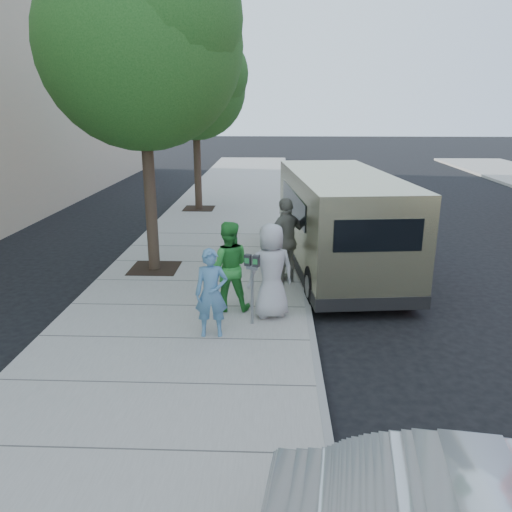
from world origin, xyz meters
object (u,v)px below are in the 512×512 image
Objects in this scene: tree_far at (196,83)px; person_officer at (211,293)px; parking_meter at (252,274)px; person_striped_polo at (286,241)px; tree_near at (142,38)px; person_gray_shirt at (271,271)px; person_green_shirt at (228,266)px; van at (339,220)px.

tree_far is 4.05× the size of person_officer.
person_striped_polo reaches higher than parking_meter.
person_gray_shirt is at bearing -44.28° from tree_near.
person_green_shirt is at bearing 146.18° from parking_meter.
tree_near reaches higher than van.
tree_far reaches higher than person_green_shirt.
person_officer is at bearing 77.84° from person_green_shirt.
tree_near reaches higher than person_green_shirt.
person_green_shirt is at bearing 12.63° from person_striped_polo.
person_gray_shirt is (2.93, -10.46, -3.80)m from tree_far.
tree_far is 3.49× the size of person_gray_shirt.
person_striped_polo is (1.19, 1.64, 0.09)m from person_green_shirt.
tree_near reaches higher than person_officer.
tree_far is 3.24× the size of person_striped_polo.
parking_meter is 0.85× the size of person_officer.
person_green_shirt is (2.07, -10.13, -3.82)m from tree_far.
person_gray_shirt reaches higher than parking_meter.
person_green_shirt is (-0.51, 0.71, -0.08)m from parking_meter.
person_striped_polo is at bearing -119.46° from person_gray_shirt.
tree_far is 11.51m from person_gray_shirt.
person_green_shirt reaches higher than person_officer.
parking_meter is 0.88m from person_green_shirt.
tree_far is at bearing 123.77° from parking_meter.
tree_near is at bearing -90.00° from tree_far.
parking_meter is 0.52m from person_gray_shirt.
van is at bearing -176.57° from person_striped_polo.
person_gray_shirt is (0.86, -0.33, 0.02)m from person_green_shirt.
tree_far is at bearing 116.67° from van.
person_striped_polo reaches higher than person_green_shirt.
person_gray_shirt reaches higher than person_green_shirt.
van is (4.60, -7.15, -3.55)m from tree_far.
van is 1.91m from person_striped_polo.
van reaches higher than person_green_shirt.
person_officer is 0.86× the size of person_gray_shirt.
person_officer is 1.23m from person_green_shirt.
van is at bearing -136.83° from person_gray_shirt.
parking_meter is 0.68× the size of person_striped_polo.
van is at bearing 81.67° from parking_meter.
person_officer reaches higher than parking_meter.
person_officer is at bearing 22.83° from person_striped_polo.
person_gray_shirt is (-1.67, -3.31, -0.25)m from van.
person_gray_shirt is at bearing 67.86° from parking_meter.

